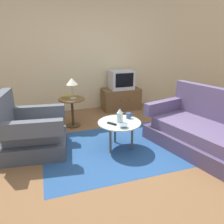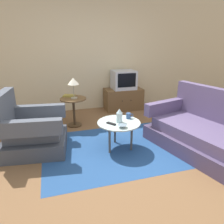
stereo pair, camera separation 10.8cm
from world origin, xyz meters
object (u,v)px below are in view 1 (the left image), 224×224
at_px(book, 68,96).
at_px(vase, 120,116).
at_px(coffee_table, 119,125).
at_px(side_table, 72,106).
at_px(bowl, 123,126).
at_px(armchair, 30,133).
at_px(television, 121,80).
at_px(couch, 202,131).
at_px(tv_stand, 121,99).
at_px(tv_remote_dark, 112,124).
at_px(mug, 129,116).
at_px(table_lamp, 72,82).

bearing_deg(book, vase, -42.28).
bearing_deg(book, coffee_table, -42.44).
xyz_separation_m(side_table, book, (-0.06, 0.16, 0.18)).
bearing_deg(bowl, armchair, 157.49).
bearing_deg(television, coffee_table, -111.43).
distance_m(vase, book, 1.48).
distance_m(couch, bowl, 1.33).
bearing_deg(couch, vase, 57.53).
distance_m(tv_stand, tv_remote_dark, 2.17).
xyz_separation_m(mug, bowl, (-0.23, -0.33, -0.03)).
height_order(table_lamp, book, table_lamp).
relative_size(armchair, table_lamp, 2.55).
relative_size(couch, bowl, 13.68).
relative_size(armchair, television, 1.87).
xyz_separation_m(armchair, tv_stand, (2.11, 1.58, -0.05)).
relative_size(tv_stand, mug, 7.36).
xyz_separation_m(couch, television, (-0.53, 2.32, 0.46)).
distance_m(couch, coffee_table, 1.35).
height_order(mug, book, book).
relative_size(couch, coffee_table, 2.71).
bearing_deg(armchair, television, 134.18).
height_order(side_table, bowl, side_table).
distance_m(couch, television, 2.43).
bearing_deg(vase, armchair, 166.10).
bearing_deg(table_lamp, coffee_table, -64.09).
distance_m(armchair, bowl, 1.46).
height_order(table_lamp, vase, table_lamp).
distance_m(couch, tv_remote_dark, 1.48).
relative_size(armchair, mug, 8.29).
height_order(television, bowl, television).
bearing_deg(couch, armchair, 59.50).
bearing_deg(armchair, couch, 81.68).
xyz_separation_m(television, vase, (-0.75, -1.92, -0.19)).
distance_m(bowl, book, 1.68).
xyz_separation_m(tv_stand, table_lamp, (-1.31, -0.76, 0.65)).
bearing_deg(tv_stand, couch, -77.10).
relative_size(couch, table_lamp, 4.50).
xyz_separation_m(armchair, couch, (2.65, -0.75, -0.02)).
xyz_separation_m(television, book, (-1.39, -0.58, -0.15)).
relative_size(coffee_table, book, 2.51).
xyz_separation_m(tv_stand, book, (-1.39, -0.58, 0.34)).
bearing_deg(tv_stand, armchair, -143.25).
relative_size(mug, tv_remote_dark, 0.82).
bearing_deg(armchair, mug, 89.25).
relative_size(tv_remote_dark, book, 0.57).
xyz_separation_m(vase, bowl, (-0.03, -0.22, -0.09)).
bearing_deg(tv_remote_dark, tv_stand, 119.66).
xyz_separation_m(couch, book, (-1.92, 1.75, 0.30)).
relative_size(bowl, book, 0.50).
height_order(couch, television, television).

